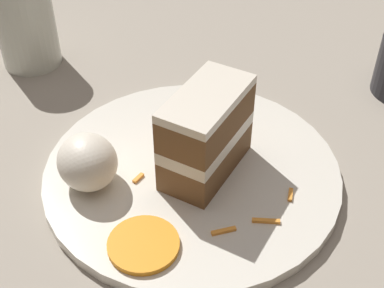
% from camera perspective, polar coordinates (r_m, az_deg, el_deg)
% --- Properties ---
extents(ground_plane, '(6.00, 6.00, 0.00)m').
position_cam_1_polar(ground_plane, '(0.58, 4.69, -5.07)').
color(ground_plane, black).
rests_on(ground_plane, ground).
extents(dining_table, '(1.12, 0.84, 0.04)m').
position_cam_1_polar(dining_table, '(0.57, 4.79, -3.71)').
color(dining_table, gray).
rests_on(dining_table, ground).
extents(plate, '(0.29, 0.29, 0.01)m').
position_cam_1_polar(plate, '(0.53, 0.00, -3.03)').
color(plate, silver).
rests_on(plate, dining_table).
extents(cake_slice, '(0.10, 0.11, 0.09)m').
position_cam_1_polar(cake_slice, '(0.50, 1.50, 1.21)').
color(cake_slice, brown).
rests_on(cake_slice, plate).
extents(cream_dollop, '(0.06, 0.06, 0.05)m').
position_cam_1_polar(cream_dollop, '(0.51, -11.09, -1.88)').
color(cream_dollop, silver).
rests_on(cream_dollop, plate).
extents(orange_garnish, '(0.06, 0.06, 0.01)m').
position_cam_1_polar(orange_garnish, '(0.46, -5.20, -10.62)').
color(orange_garnish, orange).
rests_on(orange_garnish, plate).
extents(carrot_shreds_scatter, '(0.21, 0.18, 0.00)m').
position_cam_1_polar(carrot_shreds_scatter, '(0.53, 0.73, -2.76)').
color(carrot_shreds_scatter, orange).
rests_on(carrot_shreds_scatter, plate).
extents(drinking_glass, '(0.07, 0.07, 0.11)m').
position_cam_1_polar(drinking_glass, '(0.72, -17.25, 11.69)').
color(drinking_glass, beige).
rests_on(drinking_glass, dining_table).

